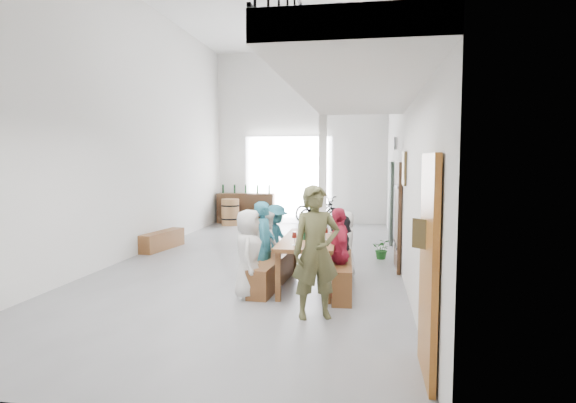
% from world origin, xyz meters
% --- Properties ---
extents(floor, '(12.00, 12.00, 0.00)m').
position_xyz_m(floor, '(0.00, 0.00, 0.00)').
color(floor, slate).
rests_on(floor, ground).
extents(room_walls, '(12.00, 12.00, 12.00)m').
position_xyz_m(room_walls, '(0.00, 0.00, 3.55)').
color(room_walls, silver).
rests_on(room_walls, ground).
extents(gateway_portal, '(2.80, 0.08, 2.80)m').
position_xyz_m(gateway_portal, '(-0.40, 5.94, 1.40)').
color(gateway_portal, white).
rests_on(gateway_portal, ground).
extents(right_wall_decor, '(0.07, 8.28, 5.07)m').
position_xyz_m(right_wall_decor, '(2.70, -1.87, 1.74)').
color(right_wall_decor, '#914F12').
rests_on(right_wall_decor, ground).
extents(balcony, '(1.52, 5.62, 4.00)m').
position_xyz_m(balcony, '(1.98, -3.13, 2.96)').
color(balcony, silver).
rests_on(balcony, ground).
extents(tasting_table, '(0.90, 2.12, 0.79)m').
position_xyz_m(tasting_table, '(1.22, -1.85, 0.71)').
color(tasting_table, brown).
rests_on(tasting_table, ground).
extents(bench_inner, '(0.44, 1.97, 0.45)m').
position_xyz_m(bench_inner, '(0.63, -1.87, 0.22)').
color(bench_inner, brown).
rests_on(bench_inner, ground).
extents(bench_wall, '(0.37, 2.18, 0.50)m').
position_xyz_m(bench_wall, '(1.76, -1.87, 0.25)').
color(bench_wall, brown).
rests_on(bench_wall, ground).
extents(tableware, '(0.49, 1.60, 0.35)m').
position_xyz_m(tableware, '(1.31, -1.88, 0.93)').
color(tableware, black).
rests_on(tableware, tasting_table).
extents(side_bench, '(0.53, 1.49, 0.41)m').
position_xyz_m(side_bench, '(-2.50, 0.84, 0.20)').
color(side_bench, brown).
rests_on(side_bench, ground).
extents(oak_barrel, '(0.57, 0.57, 0.83)m').
position_xyz_m(oak_barrel, '(-2.10, 5.04, 0.42)').
color(oak_barrel, '#93653F').
rests_on(oak_barrel, ground).
extents(serving_counter, '(1.85, 0.59, 0.97)m').
position_xyz_m(serving_counter, '(-1.75, 5.65, 0.48)').
color(serving_counter, '#341D0F').
rests_on(serving_counter, ground).
extents(counter_bottles, '(1.59, 0.10, 0.28)m').
position_xyz_m(counter_bottles, '(-1.75, 5.66, 1.11)').
color(counter_bottles, black).
rests_on(counter_bottles, serving_counter).
extents(guest_left_a, '(0.49, 0.69, 1.32)m').
position_xyz_m(guest_left_a, '(0.41, -2.65, 0.66)').
color(guest_left_a, silver).
rests_on(guest_left_a, ground).
extents(guest_left_b, '(0.37, 0.53, 1.37)m').
position_xyz_m(guest_left_b, '(0.49, -1.91, 0.69)').
color(guest_left_b, '#246578').
rests_on(guest_left_b, ground).
extents(guest_left_c, '(0.64, 0.70, 1.17)m').
position_xyz_m(guest_left_c, '(0.46, -1.49, 0.59)').
color(guest_left_c, silver).
rests_on(guest_left_c, ground).
extents(guest_left_d, '(0.75, 0.92, 1.23)m').
position_xyz_m(guest_left_d, '(0.49, -0.93, 0.62)').
color(guest_left_d, '#246578').
rests_on(guest_left_d, ground).
extents(guest_right_a, '(0.51, 0.84, 1.34)m').
position_xyz_m(guest_right_a, '(1.72, -2.32, 0.67)').
color(guest_right_a, '#B01E38').
rests_on(guest_right_a, ground).
extents(guest_right_b, '(0.44, 1.12, 1.18)m').
position_xyz_m(guest_right_b, '(1.72, -1.79, 0.59)').
color(guest_right_b, black).
rests_on(guest_right_b, ground).
extents(guest_right_c, '(0.43, 0.60, 1.16)m').
position_xyz_m(guest_right_c, '(1.76, -1.10, 0.58)').
color(guest_right_c, silver).
rests_on(guest_right_c, ground).
extents(host_standing, '(0.73, 0.60, 1.72)m').
position_xyz_m(host_standing, '(1.49, -3.39, 0.86)').
color(host_standing, '#494829').
rests_on(host_standing, ground).
extents(potted_plant, '(0.43, 0.39, 0.42)m').
position_xyz_m(potted_plant, '(2.45, 0.53, 0.21)').
color(potted_plant, '#134716').
rests_on(potted_plant, ground).
extents(bicycle_near, '(1.84, 1.39, 0.93)m').
position_xyz_m(bicycle_near, '(0.61, 5.49, 0.46)').
color(bicycle_near, black).
rests_on(bicycle_near, ground).
extents(bicycle_far, '(1.53, 0.83, 0.89)m').
position_xyz_m(bicycle_far, '(0.77, 4.94, 0.44)').
color(bicycle_far, black).
rests_on(bicycle_far, ground).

